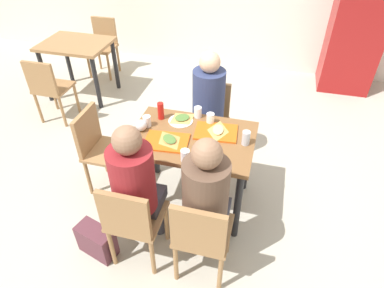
# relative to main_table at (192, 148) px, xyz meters

# --- Properties ---
(ground_plane) EXTENTS (10.00, 10.00, 0.02)m
(ground_plane) POSITION_rel_main_table_xyz_m (0.00, 0.00, -0.67)
(ground_plane) COLOR #B2AD9E
(main_table) EXTENTS (1.05, 0.72, 0.78)m
(main_table) POSITION_rel_main_table_xyz_m (0.00, 0.00, 0.00)
(main_table) COLOR brown
(main_table) RESTS_ON ground_plane
(chair_near_left) EXTENTS (0.40, 0.40, 0.86)m
(chair_near_left) POSITION_rel_main_table_xyz_m (-0.26, -0.75, -0.15)
(chair_near_left) COLOR #9E7247
(chair_near_left) RESTS_ON ground_plane
(chair_near_right) EXTENTS (0.40, 0.40, 0.86)m
(chair_near_right) POSITION_rel_main_table_xyz_m (0.26, -0.75, -0.15)
(chair_near_right) COLOR #9E7247
(chair_near_right) RESTS_ON ground_plane
(chair_far_side) EXTENTS (0.40, 0.40, 0.86)m
(chair_far_side) POSITION_rel_main_table_xyz_m (0.00, 0.75, -0.15)
(chair_far_side) COLOR #9E7247
(chair_far_side) RESTS_ON ground_plane
(chair_left_end) EXTENTS (0.40, 0.40, 0.86)m
(chair_left_end) POSITION_rel_main_table_xyz_m (-0.91, 0.00, -0.15)
(chair_left_end) COLOR #9E7247
(chair_left_end) RESTS_ON ground_plane
(person_in_red) EXTENTS (0.32, 0.42, 1.27)m
(person_in_red) POSITION_rel_main_table_xyz_m (-0.26, -0.61, 0.09)
(person_in_red) COLOR #383842
(person_in_red) RESTS_ON ground_plane
(person_in_brown_jacket) EXTENTS (0.32, 0.42, 1.27)m
(person_in_brown_jacket) POSITION_rel_main_table_xyz_m (0.26, -0.61, 0.09)
(person_in_brown_jacket) COLOR #383842
(person_in_brown_jacket) RESTS_ON ground_plane
(person_far_side) EXTENTS (0.32, 0.42, 1.27)m
(person_far_side) POSITION_rel_main_table_xyz_m (-0.00, 0.61, 0.09)
(person_far_side) COLOR #383842
(person_far_side) RESTS_ON ground_plane
(tray_red_near) EXTENTS (0.38, 0.29, 0.02)m
(tray_red_near) POSITION_rel_main_table_xyz_m (-0.18, -0.13, 0.13)
(tray_red_near) COLOR #D85914
(tray_red_near) RESTS_ON main_table
(tray_red_far) EXTENTS (0.38, 0.29, 0.02)m
(tray_red_far) POSITION_rel_main_table_xyz_m (0.18, 0.11, 0.13)
(tray_red_far) COLOR #D85914
(tray_red_far) RESTS_ON main_table
(paper_plate_center) EXTENTS (0.22, 0.22, 0.01)m
(paper_plate_center) POSITION_rel_main_table_xyz_m (-0.16, 0.20, 0.12)
(paper_plate_center) COLOR white
(paper_plate_center) RESTS_ON main_table
(paper_plate_near_edge) EXTENTS (0.22, 0.22, 0.01)m
(paper_plate_near_edge) POSITION_rel_main_table_xyz_m (0.16, -0.20, 0.12)
(paper_plate_near_edge) COLOR white
(paper_plate_near_edge) RESTS_ON main_table
(pizza_slice_a) EXTENTS (0.24, 0.24, 0.02)m
(pizza_slice_a) POSITION_rel_main_table_xyz_m (-0.16, -0.11, 0.15)
(pizza_slice_a) COLOR #C68C47
(pizza_slice_a) RESTS_ON tray_red_near
(pizza_slice_b) EXTENTS (0.15, 0.23, 0.02)m
(pizza_slice_b) POSITION_rel_main_table_xyz_m (0.20, 0.12, 0.15)
(pizza_slice_b) COLOR tan
(pizza_slice_b) RESTS_ON tray_red_far
(pizza_slice_c) EXTENTS (0.25, 0.26, 0.02)m
(pizza_slice_c) POSITION_rel_main_table_xyz_m (-0.15, 0.23, 0.14)
(pizza_slice_c) COLOR tan
(pizza_slice_c) RESTS_ON paper_plate_center
(plastic_cup_a) EXTENTS (0.07, 0.07, 0.10)m
(plastic_cup_a) POSITION_rel_main_table_xyz_m (-0.03, 0.31, 0.17)
(plastic_cup_a) COLOR white
(plastic_cup_a) RESTS_ON main_table
(plastic_cup_b) EXTENTS (0.07, 0.07, 0.10)m
(plastic_cup_b) POSITION_rel_main_table_xyz_m (0.03, -0.31, 0.17)
(plastic_cup_b) COLOR white
(plastic_cup_b) RESTS_ON main_table
(plastic_cup_c) EXTENTS (0.07, 0.07, 0.10)m
(plastic_cup_c) POSITION_rel_main_table_xyz_m (-0.42, 0.05, 0.17)
(plastic_cup_c) COLOR white
(plastic_cup_c) RESTS_ON main_table
(plastic_cup_d) EXTENTS (0.07, 0.07, 0.10)m
(plastic_cup_d) POSITION_rel_main_table_xyz_m (0.11, 0.24, 0.17)
(plastic_cup_d) COLOR white
(plastic_cup_d) RESTS_ON main_table
(soda_can) EXTENTS (0.07, 0.07, 0.12)m
(soda_can) POSITION_rel_main_table_xyz_m (0.45, 0.02, 0.18)
(soda_can) COLOR #B7BCC6
(soda_can) RESTS_ON main_table
(condiment_bottle) EXTENTS (0.06, 0.06, 0.16)m
(condiment_bottle) POSITION_rel_main_table_xyz_m (-0.34, 0.20, 0.20)
(condiment_bottle) COLOR red
(condiment_bottle) RESTS_ON main_table
(foil_bundle) EXTENTS (0.10, 0.10, 0.10)m
(foil_bundle) POSITION_rel_main_table_xyz_m (-0.45, -0.02, 0.17)
(foil_bundle) COLOR silver
(foil_bundle) RESTS_ON main_table
(handbag) EXTENTS (0.35, 0.24, 0.28)m
(handbag) POSITION_rel_main_table_xyz_m (-0.61, -0.76, -0.52)
(handbag) COLOR #592D38
(handbag) RESTS_ON ground_plane
(drink_fridge) EXTENTS (0.70, 0.60, 1.90)m
(drink_fridge) POSITION_rel_main_table_xyz_m (1.60, 2.85, 0.29)
(drink_fridge) COLOR maroon
(drink_fridge) RESTS_ON ground_plane
(background_table) EXTENTS (0.90, 0.70, 0.78)m
(background_table) POSITION_rel_main_table_xyz_m (-2.05, 1.63, -0.01)
(background_table) COLOR #9E7247
(background_table) RESTS_ON ground_plane
(background_chair_near) EXTENTS (0.40, 0.40, 0.86)m
(background_chair_near) POSITION_rel_main_table_xyz_m (-2.05, 0.89, -0.15)
(background_chair_near) COLOR #9E7247
(background_chair_near) RESTS_ON ground_plane
(background_chair_far) EXTENTS (0.40, 0.40, 0.86)m
(background_chair_far) POSITION_rel_main_table_xyz_m (-2.05, 2.36, -0.15)
(background_chair_far) COLOR #9E7247
(background_chair_far) RESTS_ON ground_plane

